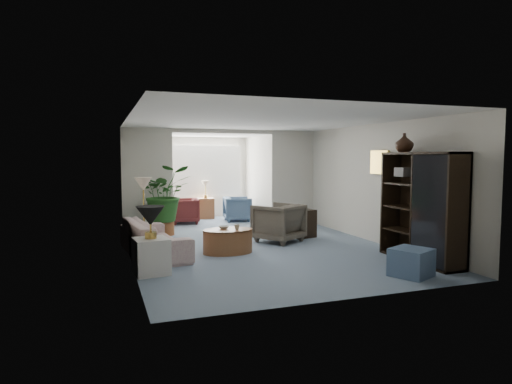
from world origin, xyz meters
name	(u,v)px	position (x,y,z in m)	size (l,w,h in m)	color
floor	(266,251)	(0.00, 0.00, 0.00)	(6.00, 6.00, 0.00)	gray
sunroom_floor	(214,222)	(0.00, 4.10, 0.00)	(2.60, 2.60, 0.00)	gray
back_pier_left	(148,180)	(-1.90, 3.00, 1.25)	(1.20, 0.12, 2.50)	silver
back_pier_right	(293,178)	(1.90, 3.00, 1.25)	(1.20, 0.12, 2.50)	silver
back_header	(224,131)	(0.00, 3.00, 2.45)	(2.60, 0.12, 0.10)	silver
window_pane	(205,170)	(0.00, 5.18, 1.40)	(2.20, 0.02, 1.50)	white
window_blinds	(205,171)	(0.00, 5.15, 1.40)	(2.20, 0.02, 1.50)	white
framed_picture	(380,162)	(2.46, -0.10, 1.70)	(0.04, 0.50, 0.40)	#B7AE93
sofa	(154,238)	(-2.06, 0.44, 0.32)	(2.18, 0.85, 0.64)	beige
end_table	(151,256)	(-2.26, -0.91, 0.28)	(0.51, 0.51, 0.56)	silver
table_lamp	(150,216)	(-2.26, -0.91, 0.91)	(0.44, 0.44, 0.30)	black
floor_lamp	(143,184)	(-2.14, 1.48, 1.25)	(0.36, 0.36, 0.28)	#F3DDC1
coffee_table	(228,241)	(-0.73, 0.13, 0.23)	(0.95, 0.95, 0.45)	brown
coffee_bowl	(224,227)	(-0.78, 0.23, 0.48)	(0.21, 0.21, 0.05)	silver
coffee_cup	(237,227)	(-0.58, 0.03, 0.50)	(0.10, 0.10, 0.10)	beige
wingback_chair	(279,223)	(0.60, 0.85, 0.41)	(0.87, 0.90, 0.82)	#5E574A
side_table_dark	(302,223)	(1.30, 1.15, 0.31)	(0.52, 0.42, 0.62)	black
entertainment_cabinet	(421,207)	(2.23, -1.63, 0.95)	(0.45, 1.70, 1.89)	black
cabinet_urn	(404,143)	(2.23, -1.13, 2.06)	(0.33, 0.33, 0.34)	#321C10
ottoman	(411,262)	(1.45, -2.36, 0.21)	(0.53, 0.53, 0.42)	slate
plant_pot	(166,228)	(-1.57, 2.46, 0.16)	(0.40, 0.40, 0.32)	brown
house_plant	(165,193)	(-1.57, 2.46, 0.97)	(1.17, 1.01, 1.30)	#21531C
sunroom_chair_blue	(237,209)	(0.68, 4.09, 0.34)	(0.73, 0.75, 0.68)	slate
sunroom_chair_maroon	(185,211)	(-0.82, 4.09, 0.34)	(0.73, 0.75, 0.69)	#571D20
sunroom_table	(206,208)	(-0.07, 4.84, 0.30)	(0.49, 0.38, 0.60)	brown
shelf_clutter	(422,182)	(2.18, -1.69, 1.39)	(0.30, 0.96, 0.61)	#2B2721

